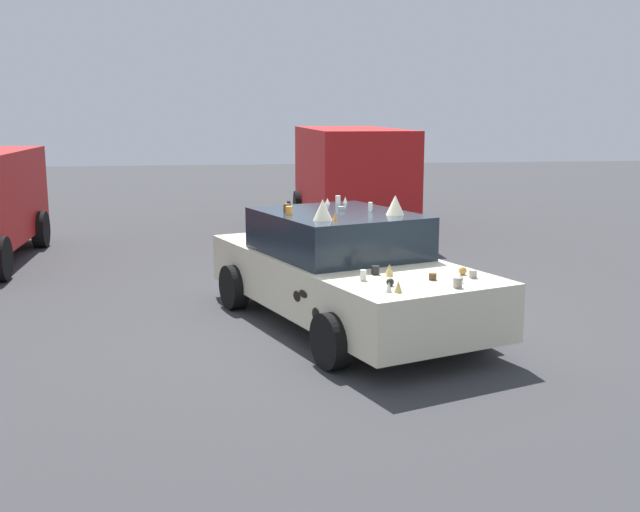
% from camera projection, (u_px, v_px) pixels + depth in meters
% --- Properties ---
extents(ground_plane, '(60.00, 60.00, 0.00)m').
position_uv_depth(ground_plane, '(343.00, 325.00, 9.70)').
color(ground_plane, '#38383A').
extents(art_car_decorated, '(4.89, 3.23, 1.67)m').
position_uv_depth(art_car_decorated, '(342.00, 270.00, 9.60)').
color(art_car_decorated, beige).
rests_on(art_car_decorated, ground).
extents(parked_van_row_back_center, '(5.32, 2.26, 2.30)m').
position_uv_depth(parked_van_row_back_center, '(350.00, 173.00, 17.49)').
color(parked_van_row_back_center, '#B21919').
rests_on(parked_van_row_back_center, ground).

